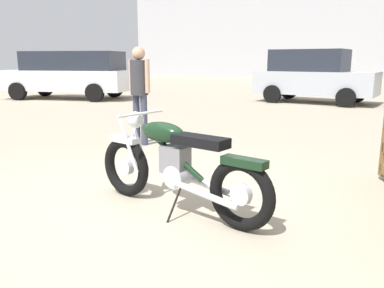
{
  "coord_description": "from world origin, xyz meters",
  "views": [
    {
      "loc": [
        1.85,
        -3.48,
        1.45
      ],
      "look_at": [
        0.28,
        0.23,
        0.58
      ],
      "focal_mm": 36.69,
      "sensor_mm": 36.0,
      "label": 1
    }
  ],
  "objects_px": {
    "bystander": "(139,85)",
    "vintage_motorcycle": "(175,166)",
    "pale_sedan_back": "(313,76)",
    "silver_sedan_mid": "(69,73)"
  },
  "relations": [
    {
      "from": "bystander",
      "to": "vintage_motorcycle",
      "type": "bearing_deg",
      "value": -129.28
    },
    {
      "from": "vintage_motorcycle",
      "to": "pale_sedan_back",
      "type": "height_order",
      "value": "pale_sedan_back"
    },
    {
      "from": "bystander",
      "to": "pale_sedan_back",
      "type": "bearing_deg",
      "value": 0.83
    },
    {
      "from": "pale_sedan_back",
      "to": "silver_sedan_mid",
      "type": "bearing_deg",
      "value": -155.61
    },
    {
      "from": "vintage_motorcycle",
      "to": "silver_sedan_mid",
      "type": "distance_m",
      "value": 12.04
    },
    {
      "from": "vintage_motorcycle",
      "to": "pale_sedan_back",
      "type": "xyz_separation_m",
      "value": [
        0.11,
        10.74,
        0.47
      ]
    },
    {
      "from": "vintage_motorcycle",
      "to": "bystander",
      "type": "bearing_deg",
      "value": -38.37
    },
    {
      "from": "bystander",
      "to": "pale_sedan_back",
      "type": "relative_size",
      "value": 0.4
    },
    {
      "from": "bystander",
      "to": "pale_sedan_back",
      "type": "xyz_separation_m",
      "value": [
        1.97,
        8.21,
        -0.1
      ]
    },
    {
      "from": "vintage_motorcycle",
      "to": "bystander",
      "type": "distance_m",
      "value": 3.2
    }
  ]
}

